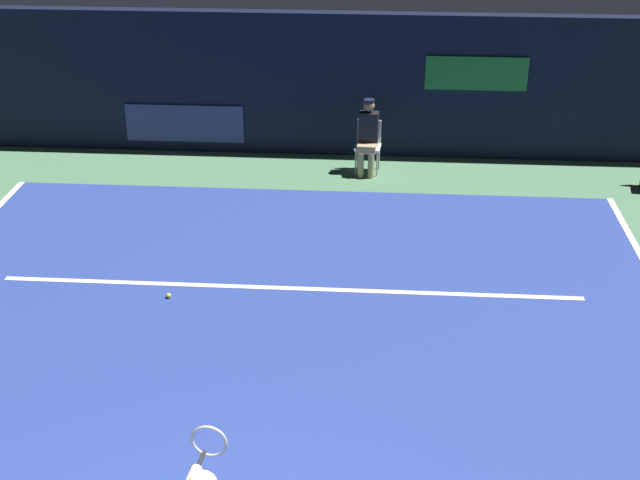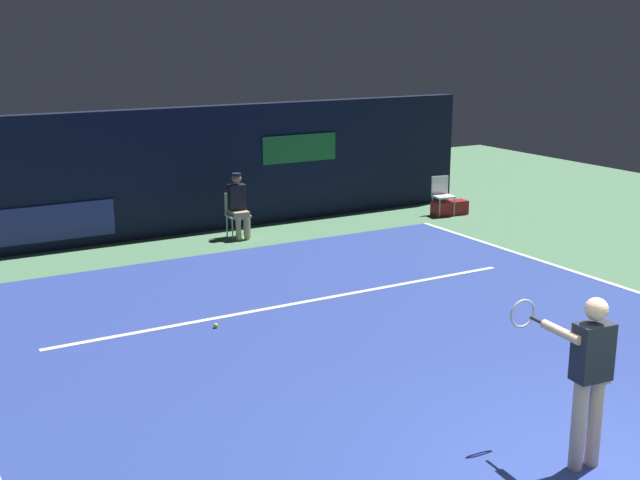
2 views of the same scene
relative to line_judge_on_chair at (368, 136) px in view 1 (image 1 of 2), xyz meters
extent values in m
plane|color=#4C7A56|center=(-0.95, -6.15, -0.69)|extent=(28.96, 28.96, 0.00)
cube|color=navy|center=(-0.95, -6.15, -0.68)|extent=(10.05, 10.46, 0.01)
cube|color=white|center=(-0.95, -4.32, -0.67)|extent=(7.84, 0.10, 0.01)
cube|color=black|center=(-0.95, 0.98, 0.61)|extent=(14.08, 0.30, 2.60)
cube|color=navy|center=(-3.41, 0.82, -0.14)|extent=(2.20, 0.04, 0.70)
cube|color=#1E6B2D|center=(1.87, 0.82, 0.91)|extent=(1.80, 0.04, 0.60)
cylinder|color=black|center=(-1.08, -9.50, 0.66)|extent=(0.06, 0.30, 0.03)
torus|color=#B2B2B7|center=(-1.05, -9.22, 0.66)|extent=(0.30, 0.05, 0.30)
cube|color=white|center=(0.00, 0.01, -0.23)|extent=(0.47, 0.44, 0.04)
cube|color=white|center=(0.02, 0.21, 0.00)|extent=(0.42, 0.07, 0.42)
cylinder|color=#B2B2B7|center=(-0.20, -0.14, -0.46)|extent=(0.03, 0.03, 0.46)
cylinder|color=#B2B2B7|center=(0.17, -0.17, -0.46)|extent=(0.03, 0.03, 0.46)
cylinder|color=#B2B2B7|center=(-0.17, 0.20, -0.46)|extent=(0.03, 0.03, 0.46)
cylinder|color=#B2B2B7|center=(0.20, 0.17, -0.46)|extent=(0.03, 0.03, 0.46)
cube|color=tan|center=(-0.01, -0.07, -0.19)|extent=(0.35, 0.43, 0.14)
cylinder|color=tan|center=(-0.11, -0.24, -0.46)|extent=(0.11, 0.11, 0.46)
cylinder|color=tan|center=(0.07, -0.25, -0.46)|extent=(0.11, 0.11, 0.46)
cube|color=black|center=(0.00, 0.05, 0.14)|extent=(0.36, 0.25, 0.52)
sphere|color=#8C6647|center=(0.00, 0.05, 0.52)|extent=(0.20, 0.20, 0.20)
cylinder|color=#141933|center=(0.00, 0.05, 0.61)|extent=(0.19, 0.19, 0.04)
sphere|color=#CCE033|center=(-2.51, -4.69, -0.64)|extent=(0.07, 0.07, 0.07)
camera|label=1|loc=(0.23, -14.82, 5.23)|focal=50.36mm
camera|label=2|loc=(-6.77, -15.03, 3.44)|focal=46.53mm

